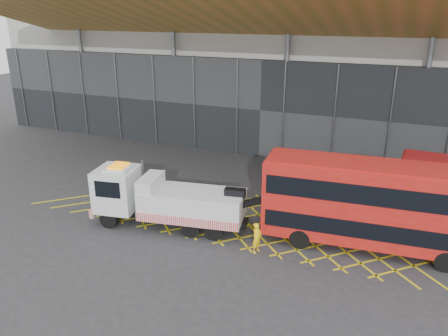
% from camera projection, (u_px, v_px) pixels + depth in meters
% --- Properties ---
extents(ground_plane, '(120.00, 120.00, 0.00)m').
position_uv_depth(ground_plane, '(172.00, 204.00, 27.97)').
color(ground_plane, '#2C2C2E').
extents(road_markings, '(27.96, 7.16, 0.01)m').
position_uv_depth(road_markings, '(254.00, 220.00, 25.89)').
color(road_markings, yellow).
rests_on(road_markings, ground_plane).
extents(construction_building, '(55.00, 23.97, 18.00)m').
position_uv_depth(construction_building, '(286.00, 41.00, 40.06)').
color(construction_building, '#969590').
rests_on(construction_building, ground_plane).
extents(recovery_truck, '(10.25, 3.88, 3.56)m').
position_uv_depth(recovery_truck, '(163.00, 199.00, 24.71)').
color(recovery_truck, black).
rests_on(recovery_truck, ground_plane).
extents(bus_towed, '(11.60, 3.67, 4.64)m').
position_uv_depth(bus_towed, '(377.00, 203.00, 21.95)').
color(bus_towed, '#AD140F').
rests_on(bus_towed, ground_plane).
extents(worker, '(0.54, 0.68, 1.62)m').
position_uv_depth(worker, '(257.00, 238.00, 22.21)').
color(worker, yellow).
rests_on(worker, ground_plane).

